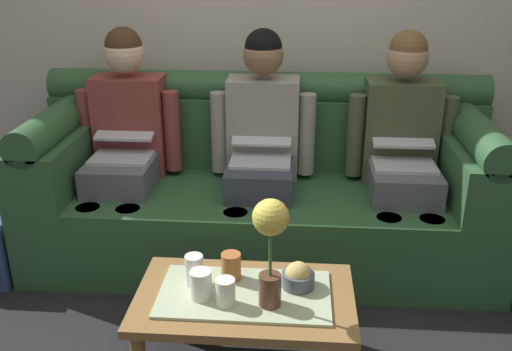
{
  "coord_description": "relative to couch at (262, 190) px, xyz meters",
  "views": [
    {
      "loc": [
        0.19,
        -1.66,
        1.62
      ],
      "look_at": [
        -0.0,
        0.77,
        0.62
      ],
      "focal_mm": 39.91,
      "sensor_mm": 36.0,
      "label": 1
    }
  ],
  "objects": [
    {
      "name": "cup_near_left",
      "position": [
        -0.06,
        -0.89,
        0.06
      ],
      "size": [
        0.08,
        0.08,
        0.11
      ],
      "primitive_type": "cylinder",
      "color": "#B26633",
      "rests_on": "coffee_table"
    },
    {
      "name": "cup_far_left",
      "position": [
        -0.06,
        -1.07,
        0.06
      ],
      "size": [
        0.07,
        0.07,
        0.11
      ],
      "primitive_type": "cylinder",
      "color": "white",
      "rests_on": "coffee_table"
    },
    {
      "name": "snack_bowl",
      "position": [
        0.21,
        -0.93,
        0.04
      ],
      "size": [
        0.13,
        0.13,
        0.11
      ],
      "color": "#4C5666",
      "rests_on": "coffee_table"
    },
    {
      "name": "cup_near_right",
      "position": [
        -0.2,
        -0.94,
        0.07
      ],
      "size": [
        0.07,
        0.07,
        0.13
      ],
      "primitive_type": "cylinder",
      "color": "white",
      "rests_on": "coffee_table"
    },
    {
      "name": "person_middle",
      "position": [
        0.0,
        -0.0,
        0.29
      ],
      "size": [
        0.56,
        0.67,
        1.22
      ],
      "color": "#383D4C",
      "rests_on": "ground_plane"
    },
    {
      "name": "coffee_table",
      "position": [
        0.0,
        -0.99,
        -0.06
      ],
      "size": [
        0.85,
        0.51,
        0.37
      ],
      "color": "olive",
      "rests_on": "ground_plane"
    },
    {
      "name": "person_right",
      "position": [
        0.73,
        -0.0,
        0.29
      ],
      "size": [
        0.56,
        0.67,
        1.22
      ],
      "color": "#595B66",
      "rests_on": "ground_plane"
    },
    {
      "name": "cup_far_center",
      "position": [
        -0.16,
        -1.03,
        0.06
      ],
      "size": [
        0.08,
        0.08,
        0.11
      ],
      "primitive_type": "cylinder",
      "color": "white",
      "rests_on": "coffee_table"
    },
    {
      "name": "flower_vase",
      "position": [
        0.1,
        -1.06,
        0.28
      ],
      "size": [
        0.13,
        0.13,
        0.43
      ],
      "color": "brown",
      "rests_on": "coffee_table"
    },
    {
      "name": "person_left",
      "position": [
        -0.73,
        -0.0,
        0.29
      ],
      "size": [
        0.56,
        0.67,
        1.22
      ],
      "color": "#595B66",
      "rests_on": "ground_plane"
    },
    {
      "name": "couch",
      "position": [
        0.0,
        0.0,
        0.0
      ],
      "size": [
        2.42,
        0.88,
        0.96
      ],
      "color": "#2D5633",
      "rests_on": "ground_plane"
    }
  ]
}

